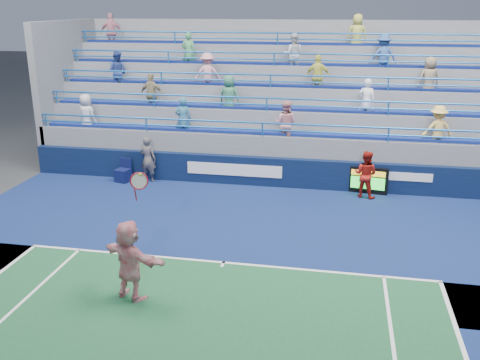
% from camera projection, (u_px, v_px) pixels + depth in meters
% --- Properties ---
extents(ground, '(120.00, 120.00, 0.00)m').
position_uv_depth(ground, '(224.00, 263.00, 14.07)').
color(ground, '#333538').
extents(sponsor_wall, '(18.00, 0.32, 1.10)m').
position_uv_depth(sponsor_wall, '(261.00, 171.00, 19.96)').
color(sponsor_wall, '#091533').
rests_on(sponsor_wall, ground).
extents(bleacher_stand, '(18.00, 5.60, 6.13)m').
position_uv_depth(bleacher_stand, '(274.00, 124.00, 23.16)').
color(bleacher_stand, slate).
rests_on(bleacher_stand, ground).
extents(serve_speed_board, '(1.41, 0.35, 0.97)m').
position_uv_depth(serve_speed_board, '(368.00, 180.00, 19.12)').
color(serve_speed_board, black).
rests_on(serve_speed_board, ground).
extents(judge_chair, '(0.61, 0.62, 0.89)m').
position_uv_depth(judge_chair, '(123.00, 174.00, 20.46)').
color(judge_chair, '#0D133F').
rests_on(judge_chair, ground).
extents(tennis_player, '(1.86, 1.22, 3.08)m').
position_uv_depth(tennis_player, '(130.00, 260.00, 12.12)').
color(tennis_player, white).
rests_on(tennis_player, ground).
extents(line_judge, '(0.68, 0.48, 1.76)m').
position_uv_depth(line_judge, '(148.00, 159.00, 20.33)').
color(line_judge, '#15193C').
rests_on(line_judge, ground).
extents(ball_girl, '(0.99, 0.89, 1.68)m').
position_uv_depth(ball_girl, '(365.00, 174.00, 18.65)').
color(ball_girl, '#A81B13').
rests_on(ball_girl, ground).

